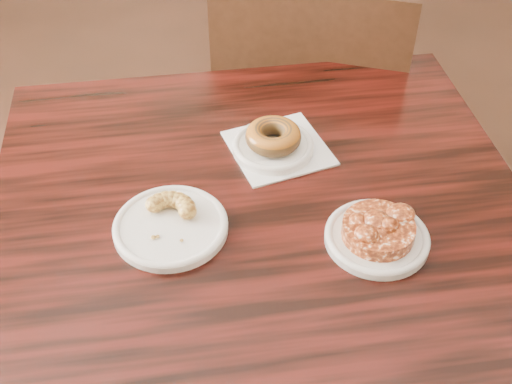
# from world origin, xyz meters

# --- Properties ---
(cafe_table) EXTENTS (1.05, 1.05, 0.75)m
(cafe_table) POSITION_xyz_m (-0.23, -0.01, 0.38)
(cafe_table) COLOR black
(cafe_table) RESTS_ON floor
(chair_far) EXTENTS (0.53, 0.53, 0.90)m
(chair_far) POSITION_xyz_m (-0.16, 0.67, 0.45)
(chair_far) COLOR black
(chair_far) RESTS_ON floor
(napkin) EXTENTS (0.21, 0.21, 0.00)m
(napkin) POSITION_xyz_m (-0.22, 0.16, 0.75)
(napkin) COLOR white
(napkin) RESTS_ON cafe_table
(plate_donut) EXTENTS (0.14, 0.14, 0.01)m
(plate_donut) POSITION_xyz_m (-0.23, 0.16, 0.76)
(plate_donut) COLOR white
(plate_donut) RESTS_ON napkin
(plate_cruller) EXTENTS (0.17, 0.17, 0.01)m
(plate_cruller) POSITION_xyz_m (-0.37, -0.05, 0.76)
(plate_cruller) COLOR white
(plate_cruller) RESTS_ON cafe_table
(plate_fritter) EXTENTS (0.16, 0.16, 0.01)m
(plate_fritter) POSITION_xyz_m (-0.06, -0.04, 0.76)
(plate_fritter) COLOR silver
(plate_fritter) RESTS_ON cafe_table
(glazed_donut) EXTENTS (0.10, 0.10, 0.03)m
(glazed_donut) POSITION_xyz_m (-0.23, 0.16, 0.78)
(glazed_donut) COLOR #955415
(glazed_donut) RESTS_ON plate_donut
(apple_fritter) EXTENTS (0.14, 0.14, 0.04)m
(apple_fritter) POSITION_xyz_m (-0.06, -0.04, 0.78)
(apple_fritter) COLOR #411406
(apple_fritter) RESTS_ON plate_fritter
(cruller_fragment) EXTENTS (0.10, 0.10, 0.03)m
(cruller_fragment) POSITION_xyz_m (-0.37, -0.05, 0.77)
(cruller_fragment) COLOR brown
(cruller_fragment) RESTS_ON plate_cruller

